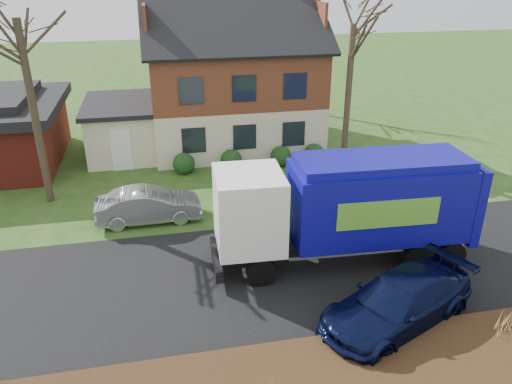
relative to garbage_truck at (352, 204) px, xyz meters
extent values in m
plane|color=#264818|center=(-3.84, -0.38, -2.21)|extent=(120.00, 120.00, 0.00)
cube|color=black|center=(-3.84, -0.38, -2.20)|extent=(80.00, 7.00, 0.02)
cube|color=beige|center=(-1.84, 13.62, -0.86)|extent=(9.00, 7.50, 2.70)
cube|color=#502717|center=(-1.84, 13.62, 1.89)|extent=(9.00, 7.50, 2.80)
cube|color=beige|center=(-8.04, 13.12, -0.91)|extent=(3.50, 5.50, 2.60)
cube|color=black|center=(-8.04, 13.12, 0.51)|extent=(3.90, 5.90, 0.24)
cylinder|color=black|center=(-3.30, -0.85, -1.71)|extent=(1.00, 0.37, 0.98)
cylinder|color=black|center=(-3.21, 1.14, -1.71)|extent=(1.00, 0.37, 0.98)
cylinder|color=black|center=(2.08, -1.09, -1.71)|extent=(1.00, 0.37, 0.98)
cylinder|color=black|center=(2.17, 0.90, -1.71)|extent=(1.00, 0.37, 0.98)
cylinder|color=black|center=(3.31, -1.14, -1.71)|extent=(1.00, 0.37, 0.98)
cylinder|color=black|center=(3.39, 0.84, -1.71)|extent=(1.00, 0.37, 0.98)
cube|color=black|center=(0.05, 0.00, -1.40)|extent=(8.17, 1.49, 0.33)
cube|color=white|center=(-3.49, 0.15, 0.06)|extent=(2.28, 2.46, 2.55)
cube|color=black|center=(-4.53, 0.20, 0.20)|extent=(0.17, 2.08, 0.85)
cube|color=black|center=(-4.63, 0.20, -1.69)|extent=(0.34, 2.37, 0.43)
cube|color=#0E0B8A|center=(0.94, -0.04, 0.06)|extent=(6.05, 2.62, 2.55)
cube|color=#0E0B8A|center=(0.94, -0.04, 1.48)|extent=(5.76, 2.33, 0.28)
cube|color=#0E0B8A|center=(4.01, -0.18, -0.03)|extent=(0.44, 2.42, 2.74)
cube|color=#5B9C33|center=(0.75, -1.23, 0.16)|extent=(3.40, 0.19, 0.94)
cube|color=#5B9C33|center=(0.85, 1.16, 0.16)|extent=(3.40, 0.19, 0.94)
imported|color=#96989D|center=(-6.81, 4.44, -1.51)|extent=(4.23, 1.56, 1.38)
imported|color=black|center=(0.10, -3.56, -1.46)|extent=(5.56, 4.02, 1.50)
cylinder|color=#3B3123|center=(-11.10, 7.26, 1.66)|extent=(0.32, 0.32, 7.73)
cylinder|color=#47382A|center=(3.51, 9.57, 1.27)|extent=(0.32, 0.32, 6.96)
cylinder|color=#453429|center=(2.15, 21.36, 1.50)|extent=(0.28, 0.28, 7.42)
cone|color=tan|center=(2.64, -4.89, -1.47)|extent=(0.04, 0.04, 0.87)
cone|color=tan|center=(2.48, -4.89, -1.47)|extent=(0.04, 0.04, 0.87)
cone|color=tan|center=(2.79, -4.89, -1.47)|extent=(0.04, 0.04, 0.87)
cone|color=tan|center=(2.64, -4.76, -1.47)|extent=(0.04, 0.04, 0.87)
cone|color=tan|center=(2.64, -5.01, -1.47)|extent=(0.04, 0.04, 0.87)
camera|label=1|loc=(-6.24, -14.14, 7.36)|focal=35.00mm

